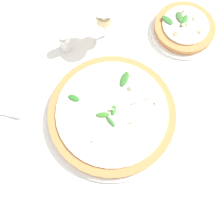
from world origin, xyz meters
TOP-DOWN VIEW (x-y plane):
  - ground_plane at (0.00, 0.00)m, footprint 6.00×6.00m
  - pizza_arugula_main at (0.03, 0.02)m, footprint 0.36×0.36m
  - pizza_personal_side at (0.03, -0.32)m, footprint 0.20×0.20m
  - wine_glass at (0.21, -0.16)m, footprint 0.09×0.09m
  - shaker_pepper at (0.27, -0.05)m, footprint 0.03×0.03m

SIDE VIEW (x-z plane):
  - ground_plane at x=0.00m, z-range 0.00..0.00m
  - pizza_personal_side at x=0.03m, z-range -0.01..0.04m
  - pizza_arugula_main at x=0.03m, z-range -0.01..0.04m
  - shaker_pepper at x=0.27m, z-range 0.00..0.07m
  - wine_glass at x=0.21m, z-range 0.03..0.17m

